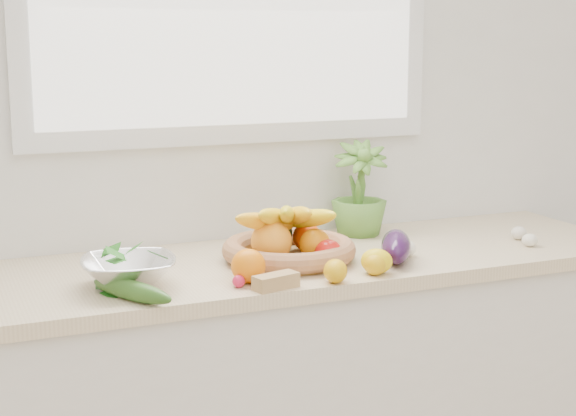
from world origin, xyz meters
name	(u,v)px	position (x,y,z in m)	size (l,w,h in m)	color
back_wall	(232,94)	(0.00, 2.25, 1.35)	(4.50, 0.02, 2.70)	white
counter_cabinet	(270,416)	(0.00, 1.95, 0.43)	(2.20, 0.58, 0.86)	silver
countertop	(269,267)	(0.00, 1.95, 0.88)	(2.24, 0.62, 0.04)	beige
orange_loose	(248,266)	(-0.13, 1.75, 0.94)	(0.09, 0.09, 0.09)	orange
lemon_a	(374,264)	(0.20, 1.70, 0.93)	(0.06, 0.07, 0.06)	#E2A70C
lemon_b	(335,271)	(0.07, 1.67, 0.93)	(0.06, 0.08, 0.06)	#E9A80C
lemon_c	(377,261)	(0.21, 1.71, 0.93)	(0.07, 0.09, 0.07)	yellow
apple	(329,254)	(0.12, 1.81, 0.94)	(0.08, 0.08, 0.08)	red
ginger	(276,281)	(-0.09, 1.68, 0.92)	(0.12, 0.05, 0.04)	tan
garlic_a	(406,248)	(0.38, 1.83, 0.92)	(0.06, 0.06, 0.05)	white
garlic_b	(519,233)	(0.81, 1.89, 0.92)	(0.05, 0.05, 0.04)	white
garlic_c	(530,240)	(0.78, 1.80, 0.92)	(0.05, 0.05, 0.04)	silver
eggplant	(396,247)	(0.32, 1.79, 0.94)	(0.08, 0.22, 0.09)	#2A0E36
cucumber	(132,290)	(-0.44, 1.72, 0.92)	(0.05, 0.27, 0.05)	#275519
radish	(239,281)	(-0.17, 1.72, 0.92)	(0.03, 0.03, 0.03)	red
potted_herb	(359,191)	(0.38, 2.14, 1.04)	(0.18, 0.18, 0.31)	#599235
fruit_basket	(288,242)	(0.05, 1.92, 0.95)	(0.50, 0.50, 0.19)	#AB824C
colander_with_spinach	(128,264)	(-0.43, 1.83, 0.96)	(0.27, 0.27, 0.12)	white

